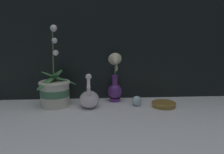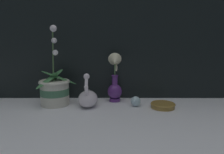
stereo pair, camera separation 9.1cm
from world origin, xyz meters
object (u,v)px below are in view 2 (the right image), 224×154
object	(u,v)px
amber_dish	(164,105)
blue_vase	(116,83)
orchid_potted_plant	(56,89)
glass_sphere	(137,101)
swan_figurine	(89,98)

from	to	relation	value
amber_dish	blue_vase	bearing A→B (deg)	154.35
orchid_potted_plant	glass_sphere	world-z (taller)	orchid_potted_plant
blue_vase	glass_sphere	bearing A→B (deg)	-39.11
blue_vase	amber_dish	world-z (taller)	blue_vase
amber_dish	glass_sphere	bearing A→B (deg)	167.87
blue_vase	amber_dish	size ratio (longest dim) A/B	2.19
swan_figurine	amber_dish	world-z (taller)	swan_figurine
glass_sphere	amber_dish	distance (m)	0.16
blue_vase	glass_sphere	xyz separation A→B (m)	(0.12, -0.10, -0.09)
glass_sphere	swan_figurine	bearing A→B (deg)	-178.22
swan_figurine	blue_vase	size ratio (longest dim) A/B	0.66
swan_figurine	glass_sphere	world-z (taller)	swan_figurine
swan_figurine	glass_sphere	size ratio (longest dim) A/B	3.47
orchid_potted_plant	glass_sphere	bearing A→B (deg)	-3.90
orchid_potted_plant	blue_vase	distance (m)	0.36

